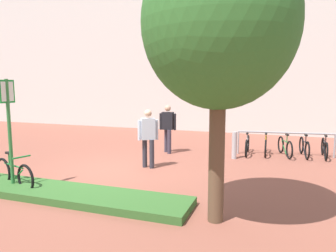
{
  "coord_description": "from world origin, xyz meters",
  "views": [
    {
      "loc": [
        4.23,
        -7.74,
        2.46
      ],
      "look_at": [
        0.93,
        1.8,
        1.11
      ],
      "focal_mm": 33.66,
      "sensor_mm": 36.0,
      "label": 1
    }
  ],
  "objects_px": {
    "bike_at_sign": "(14,174)",
    "person_shirt_white": "(148,135)",
    "tree_sidewalk": "(219,25)",
    "bollard_steel": "(234,145)",
    "parking_sign_post": "(9,119)",
    "person_suited_navy": "(168,126)",
    "bike_rack_cluster": "(285,146)"
  },
  "relations": [
    {
      "from": "bike_at_sign",
      "to": "bike_rack_cluster",
      "type": "distance_m",
      "value": 8.4
    },
    {
      "from": "bike_at_sign",
      "to": "bike_rack_cluster",
      "type": "height_order",
      "value": "bike_at_sign"
    },
    {
      "from": "person_suited_navy",
      "to": "bollard_steel",
      "type": "bearing_deg",
      "value": -3.38
    },
    {
      "from": "bike_at_sign",
      "to": "person_shirt_white",
      "type": "relative_size",
      "value": 0.94
    },
    {
      "from": "bike_rack_cluster",
      "to": "bollard_steel",
      "type": "bearing_deg",
      "value": -147.25
    },
    {
      "from": "bike_at_sign",
      "to": "bollard_steel",
      "type": "height_order",
      "value": "bollard_steel"
    },
    {
      "from": "bollard_steel",
      "to": "person_shirt_white",
      "type": "xyz_separation_m",
      "value": [
        -2.25,
        -1.97,
        0.53
      ]
    },
    {
      "from": "parking_sign_post",
      "to": "bollard_steel",
      "type": "height_order",
      "value": "parking_sign_post"
    },
    {
      "from": "bollard_steel",
      "to": "person_suited_navy",
      "type": "distance_m",
      "value": 2.44
    },
    {
      "from": "bike_at_sign",
      "to": "parking_sign_post",
      "type": "bearing_deg",
      "value": -58.81
    },
    {
      "from": "parking_sign_post",
      "to": "bollard_steel",
      "type": "bearing_deg",
      "value": 47.2
    },
    {
      "from": "bike_at_sign",
      "to": "bike_rack_cluster",
      "type": "xyz_separation_m",
      "value": [
        6.13,
        5.75,
        -0.0
      ]
    },
    {
      "from": "bike_rack_cluster",
      "to": "person_suited_navy",
      "type": "height_order",
      "value": "person_suited_navy"
    },
    {
      "from": "person_suited_navy",
      "to": "person_shirt_white",
      "type": "xyz_separation_m",
      "value": [
        0.12,
        -2.11,
        0.0
      ]
    },
    {
      "from": "tree_sidewalk",
      "to": "person_suited_navy",
      "type": "distance_m",
      "value": 6.25
    },
    {
      "from": "bike_at_sign",
      "to": "bike_rack_cluster",
      "type": "relative_size",
      "value": 0.51
    },
    {
      "from": "parking_sign_post",
      "to": "bike_at_sign",
      "type": "xyz_separation_m",
      "value": [
        -0.07,
        0.11,
        -1.33
      ]
    },
    {
      "from": "parking_sign_post",
      "to": "bike_at_sign",
      "type": "relative_size",
      "value": 1.59
    },
    {
      "from": "tree_sidewalk",
      "to": "bike_at_sign",
      "type": "height_order",
      "value": "tree_sidewalk"
    },
    {
      "from": "tree_sidewalk",
      "to": "person_suited_navy",
      "type": "xyz_separation_m",
      "value": [
        -2.68,
        5.09,
        -2.46
      ]
    },
    {
      "from": "parking_sign_post",
      "to": "person_shirt_white",
      "type": "xyz_separation_m",
      "value": [
        2.22,
        2.86,
        -0.69
      ]
    },
    {
      "from": "person_suited_navy",
      "to": "parking_sign_post",
      "type": "bearing_deg",
      "value": -112.88
    },
    {
      "from": "bollard_steel",
      "to": "person_suited_navy",
      "type": "height_order",
      "value": "person_suited_navy"
    },
    {
      "from": "bollard_steel",
      "to": "person_shirt_white",
      "type": "distance_m",
      "value": 3.04
    },
    {
      "from": "parking_sign_post",
      "to": "person_suited_navy",
      "type": "height_order",
      "value": "parking_sign_post"
    },
    {
      "from": "person_suited_navy",
      "to": "bike_rack_cluster",
      "type": "bearing_deg",
      "value": 12.57
    },
    {
      "from": "bollard_steel",
      "to": "person_suited_navy",
      "type": "relative_size",
      "value": 0.52
    },
    {
      "from": "parking_sign_post",
      "to": "bike_rack_cluster",
      "type": "height_order",
      "value": "parking_sign_post"
    },
    {
      "from": "parking_sign_post",
      "to": "bike_rack_cluster",
      "type": "bearing_deg",
      "value": 43.99
    },
    {
      "from": "parking_sign_post",
      "to": "tree_sidewalk",
      "type": "bearing_deg",
      "value": -1.42
    },
    {
      "from": "person_shirt_white",
      "to": "bike_at_sign",
      "type": "bearing_deg",
      "value": -129.73
    },
    {
      "from": "tree_sidewalk",
      "to": "bollard_steel",
      "type": "height_order",
      "value": "tree_sidewalk"
    }
  ]
}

